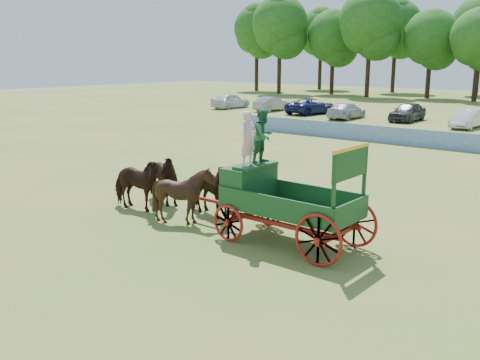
# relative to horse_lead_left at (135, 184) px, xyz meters

# --- Properties ---
(ground) EXTENTS (160.00, 160.00, 0.00)m
(ground) POSITION_rel_horse_lead_left_xyz_m (2.86, 1.74, -0.93)
(ground) COLOR olive
(ground) RESTS_ON ground
(horse_lead_left) EXTENTS (2.36, 1.39, 1.87)m
(horse_lead_left) POSITION_rel_horse_lead_left_xyz_m (0.00, 0.00, 0.00)
(horse_lead_left) COLOR black
(horse_lead_left) RESTS_ON ground
(horse_lead_right) EXTENTS (2.36, 1.42, 1.87)m
(horse_lead_right) POSITION_rel_horse_lead_left_xyz_m (0.00, 1.10, 0.00)
(horse_lead_right) COLOR black
(horse_lead_right) RESTS_ON ground
(horse_wheel_left) EXTENTS (2.03, 1.89, 1.87)m
(horse_wheel_left) POSITION_rel_horse_lead_left_xyz_m (2.40, -0.00, 0.00)
(horse_wheel_left) COLOR black
(horse_wheel_left) RESTS_ON ground
(horse_wheel_right) EXTENTS (2.34, 1.33, 1.87)m
(horse_wheel_right) POSITION_rel_horse_lead_left_xyz_m (2.40, 1.10, 0.00)
(horse_wheel_right) COLOR black
(horse_wheel_right) RESTS_ON ground
(farm_dray) EXTENTS (6.00, 2.00, 3.74)m
(farm_dray) POSITION_rel_horse_lead_left_xyz_m (5.35, 0.58, 0.72)
(farm_dray) COLOR #A81015
(farm_dray) RESTS_ON ground
(sponsor_banner) EXTENTS (26.00, 0.08, 1.05)m
(sponsor_banner) POSITION_rel_horse_lead_left_xyz_m (1.86, 19.74, -0.41)
(sponsor_banner) COLOR #1C4A98
(sponsor_banner) RESTS_ON ground
(parked_cars) EXTENTS (45.98, 7.38, 1.61)m
(parked_cars) POSITION_rel_horse_lead_left_xyz_m (-1.35, 31.99, -0.18)
(parked_cars) COLOR silver
(parked_cars) RESTS_ON ground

